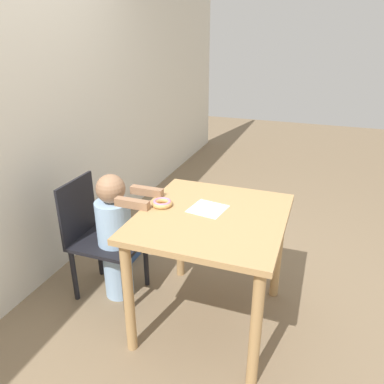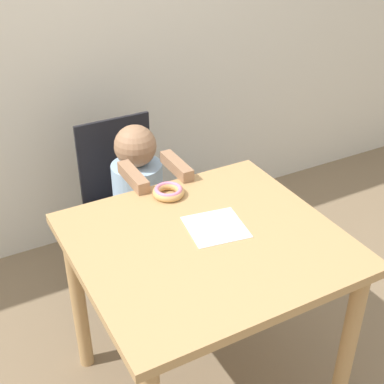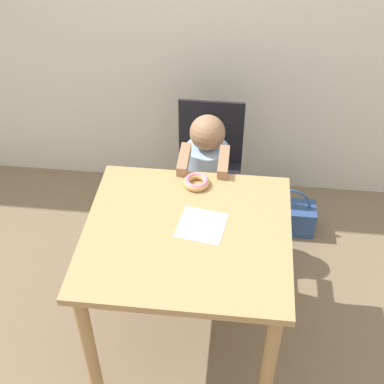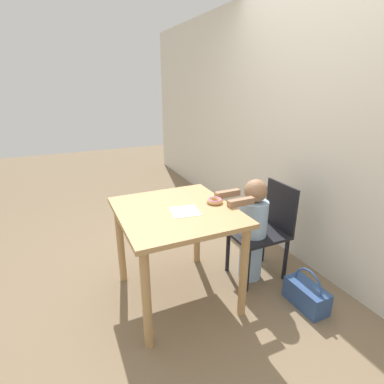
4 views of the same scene
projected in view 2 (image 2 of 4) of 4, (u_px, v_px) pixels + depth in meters
wall_back at (73, 16)px, 2.58m from camera, size 8.00×0.05×2.50m
dining_table at (207, 267)px, 1.92m from camera, size 0.90×0.84×0.77m
chair at (129, 206)px, 2.64m from camera, size 0.38×0.46×0.84m
child_figure at (140, 212)px, 2.52m from camera, size 0.25×0.43×0.91m
donut at (168, 191)px, 2.08m from camera, size 0.12×0.12×0.04m
napkin at (216, 227)px, 1.91m from camera, size 0.23×0.23×0.00m
handbag at (210, 227)px, 3.06m from camera, size 0.35×0.17×0.32m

